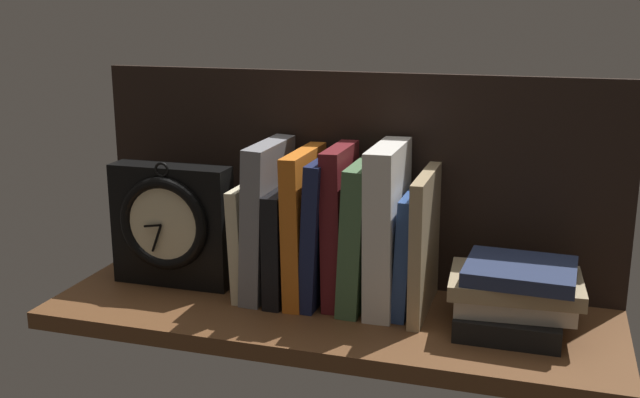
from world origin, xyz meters
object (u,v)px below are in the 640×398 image
(book_black_skeptic, at_px, (287,241))
(book_white_catcher, at_px, (388,227))
(book_orange_pandolfini, at_px, (305,225))
(book_blue_modern, at_px, (409,251))
(book_cream_twain, at_px, (251,238))
(book_maroon_dawkins, at_px, (340,225))
(book_stack_side, at_px, (514,297))
(book_green_romantic, at_px, (362,234))
(book_gray_chess, at_px, (267,219))
(book_tan_shortstories, at_px, (425,243))
(framed_clock, at_px, (171,225))
(book_navy_bierce, at_px, (322,229))

(book_black_skeptic, height_order, book_white_catcher, book_white_catcher)
(book_orange_pandolfini, height_order, book_blue_modern, book_orange_pandolfini)
(book_cream_twain, xyz_separation_m, book_maroon_dawkins, (0.14, 0.00, 0.03))
(book_stack_side, bearing_deg, book_maroon_dawkins, 172.04)
(book_orange_pandolfini, bearing_deg, book_stack_side, -6.56)
(book_cream_twain, xyz_separation_m, book_white_catcher, (0.21, 0.00, 0.04))
(book_green_romantic, relative_size, book_blue_modern, 1.23)
(book_gray_chess, distance_m, book_black_skeptic, 0.05)
(book_black_skeptic, height_order, book_tan_shortstories, book_tan_shortstories)
(book_black_skeptic, distance_m, framed_clock, 0.19)
(book_orange_pandolfini, relative_size, book_stack_side, 1.24)
(book_stack_side, bearing_deg, book_green_romantic, 170.90)
(book_tan_shortstories, height_order, book_stack_side, book_tan_shortstories)
(book_cream_twain, height_order, book_blue_modern, book_blue_modern)
(book_cream_twain, distance_m, book_blue_modern, 0.25)
(book_green_romantic, height_order, book_blue_modern, book_green_romantic)
(book_gray_chess, xyz_separation_m, book_tan_shortstories, (0.24, 0.00, -0.02))
(book_black_skeptic, height_order, book_orange_pandolfini, book_orange_pandolfini)
(book_maroon_dawkins, distance_m, book_green_romantic, 0.03)
(book_navy_bierce, height_order, book_blue_modern, book_navy_bierce)
(book_cream_twain, relative_size, book_tan_shortstories, 0.83)
(book_white_catcher, bearing_deg, framed_clock, -177.72)
(book_tan_shortstories, bearing_deg, book_blue_modern, 180.00)
(book_navy_bierce, relative_size, book_stack_side, 1.19)
(book_stack_side, bearing_deg, book_tan_shortstories, 164.61)
(book_cream_twain, bearing_deg, book_stack_side, -5.13)
(book_orange_pandolfini, distance_m, book_white_catcher, 0.13)
(book_cream_twain, distance_m, book_gray_chess, 0.04)
(book_maroon_dawkins, distance_m, book_white_catcher, 0.07)
(book_black_skeptic, height_order, book_maroon_dawkins, book_maroon_dawkins)
(book_navy_bierce, bearing_deg, book_black_skeptic, 180.00)
(book_stack_side, bearing_deg, book_white_catcher, 169.04)
(book_orange_pandolfini, distance_m, book_maroon_dawkins, 0.06)
(book_orange_pandolfini, distance_m, book_tan_shortstories, 0.18)
(book_orange_pandolfini, xyz_separation_m, book_tan_shortstories, (0.18, 0.00, -0.01))
(book_navy_bierce, distance_m, book_blue_modern, 0.13)
(book_cream_twain, bearing_deg, book_tan_shortstories, 0.00)
(book_orange_pandolfini, height_order, book_green_romantic, book_orange_pandolfini)
(book_navy_bierce, height_order, book_maroon_dawkins, book_maroon_dawkins)
(book_gray_chess, xyz_separation_m, book_black_skeptic, (0.03, 0.00, -0.03))
(book_white_catcher, relative_size, book_tan_shortstories, 1.18)
(book_gray_chess, bearing_deg, book_cream_twain, 180.00)
(book_cream_twain, distance_m, book_maroon_dawkins, 0.15)
(book_maroon_dawkins, bearing_deg, framed_clock, -177.13)
(book_blue_modern, bearing_deg, book_green_romantic, 180.00)
(book_orange_pandolfini, bearing_deg, book_navy_bierce, 0.00)
(book_orange_pandolfini, distance_m, book_navy_bierce, 0.03)
(book_gray_chess, height_order, book_tan_shortstories, book_gray_chess)
(book_tan_shortstories, bearing_deg, book_cream_twain, 180.00)
(framed_clock, bearing_deg, book_orange_pandolfini, 3.60)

